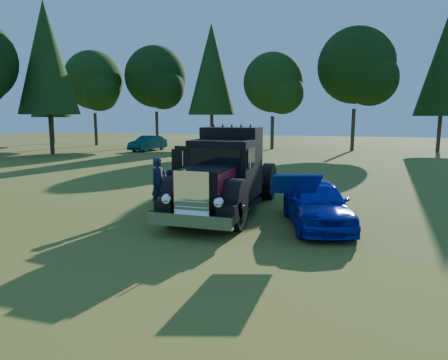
% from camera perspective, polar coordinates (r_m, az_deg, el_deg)
% --- Properties ---
extents(ground, '(120.00, 120.00, 0.00)m').
position_cam_1_polar(ground, '(12.88, 0.50, -6.18)').
color(ground, '#305418').
rests_on(ground, ground).
extents(treeline, '(72.10, 24.04, 13.84)m').
position_cam_1_polar(treeline, '(40.18, 5.57, 15.28)').
color(treeline, '#2D2116').
rests_on(treeline, ground).
extents(diamond_t_truck, '(3.37, 7.16, 3.00)m').
position_cam_1_polar(diamond_t_truck, '(14.05, 0.09, 0.44)').
color(diamond_t_truck, black).
rests_on(diamond_t_truck, ground).
extents(hotrod_coupe, '(2.86, 4.58, 1.89)m').
position_cam_1_polar(hotrod_coupe, '(12.76, 13.07, -3.17)').
color(hotrod_coupe, '#0907A8').
rests_on(hotrod_coupe, ground).
extents(spectator_near, '(0.68, 0.82, 1.93)m').
position_cam_1_polar(spectator_near, '(14.73, -9.29, -0.51)').
color(spectator_near, '#223950').
rests_on(spectator_near, ground).
extents(spectator_far, '(0.98, 0.94, 1.59)m').
position_cam_1_polar(spectator_far, '(13.80, -7.45, -1.83)').
color(spectator_far, navy).
rests_on(spectator_far, ground).
extents(distant_teal_car, '(2.28, 4.75, 1.50)m').
position_cam_1_polar(distant_teal_car, '(40.65, -10.83, 5.18)').
color(distant_teal_car, '#0A3841').
rests_on(distant_teal_car, ground).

